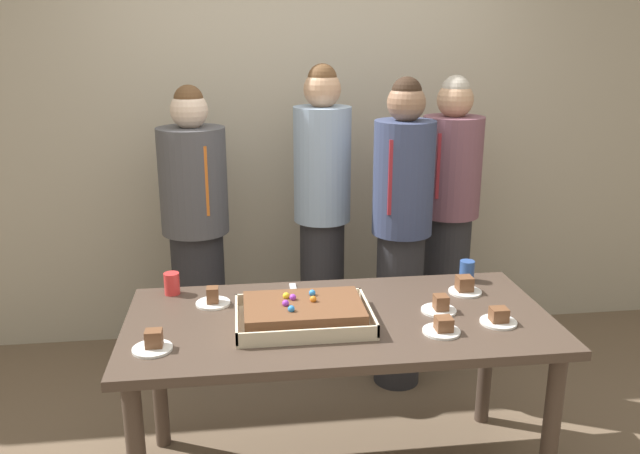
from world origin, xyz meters
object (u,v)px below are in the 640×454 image
person_striped_tie_right (322,214)px  plated_slice_center_back (465,287)px  plated_slice_near_right (213,299)px  drink_cup_nearest (172,284)px  cake_server_utensil (294,292)px  plated_slice_near_left (499,318)px  person_serving_front (448,217)px  drink_cup_middle (467,271)px  person_left_edge_reaching (401,232)px  plated_slice_center_front (440,307)px  plated_slice_far_left (153,343)px  party_table (339,338)px  plated_slice_far_right (443,328)px  person_green_shirt_behind (196,231)px  sheet_cake (303,314)px

person_striped_tie_right → plated_slice_center_back: bearing=41.9°
plated_slice_near_right → drink_cup_nearest: size_ratio=1.50×
cake_server_utensil → drink_cup_nearest: bearing=173.9°
plated_slice_near_left → person_serving_front: size_ratio=0.09×
drink_cup_middle → person_left_edge_reaching: size_ratio=0.06×
plated_slice_center_front → plated_slice_far_left: bearing=-170.4°
plated_slice_center_back → person_serving_front: person_serving_front is taller
party_table → plated_slice_center_back: 0.65m
plated_slice_near_right → plated_slice_far_right: 0.99m
person_green_shirt_behind → person_left_edge_reaching: (1.11, -0.31, 0.05)m
cake_server_utensil → party_table: bearing=-60.2°
drink_cup_middle → plated_slice_far_left: bearing=-159.3°
plated_slice_center_back → drink_cup_nearest: 1.33m
plated_slice_near_right → plated_slice_center_back: plated_slice_near_right is taller
plated_slice_near_left → drink_cup_nearest: drink_cup_nearest is taller
sheet_cake → plated_slice_near_right: (-0.37, 0.24, -0.02)m
person_serving_front → person_green_shirt_behind: (-1.47, 0.01, -0.03)m
plated_slice_far_left → cake_server_utensil: bearing=40.3°
plated_slice_far_left → person_left_edge_reaching: bearing=39.6°
party_table → plated_slice_center_front: plated_slice_center_front is taller
person_green_shirt_behind → plated_slice_far_left: bearing=-27.1°
person_left_edge_reaching → plated_slice_near_right: bearing=-22.6°
plated_slice_center_front → person_striped_tie_right: (-0.36, 1.10, 0.12)m
person_green_shirt_behind → person_striped_tie_right: 0.72m
party_table → plated_slice_center_back: bearing=17.5°
plated_slice_far_left → person_striped_tie_right: (0.81, 1.30, 0.12)m
party_table → cake_server_utensil: size_ratio=8.86×
plated_slice_far_right → person_serving_front: (0.44, 1.29, 0.08)m
party_table → plated_slice_center_back: plated_slice_center_back is taller
cake_server_utensil → person_serving_front: size_ratio=0.12×
party_table → plated_slice_center_front: (0.43, -0.00, 0.12)m
person_serving_front → plated_slice_far_right: bearing=21.8°
plated_slice_center_back → sheet_cake: bearing=-162.9°
plated_slice_far_right → plated_slice_center_back: bearing=59.7°
plated_slice_near_right → party_table: bearing=-20.7°
sheet_cake → plated_slice_center_back: 0.80m
plated_slice_far_left → plated_slice_near_right: bearing=62.4°
drink_cup_middle → drink_cup_nearest: bearing=179.5°
plated_slice_near_left → plated_slice_center_back: plated_slice_center_back is taller
plated_slice_near_left → drink_cup_middle: 0.48m
plated_slice_center_back → cake_server_utensil: (-0.77, 0.09, -0.02)m
person_green_shirt_behind → plated_slice_near_right: bearing=-15.7°
drink_cup_nearest → person_left_edge_reaching: size_ratio=0.06×
plated_slice_near_right → plated_slice_center_front: plated_slice_near_right is taller
plated_slice_far_right → plated_slice_near_left: bearing=12.2°
sheet_cake → person_striped_tie_right: bearing=78.8°
plated_slice_far_left → drink_cup_nearest: bearing=87.7°
plated_slice_center_back → person_serving_front: (0.21, 0.90, 0.07)m
plated_slice_far_left → person_green_shirt_behind: size_ratio=0.09×
person_left_edge_reaching → plated_slice_far_left: bearing=-13.9°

